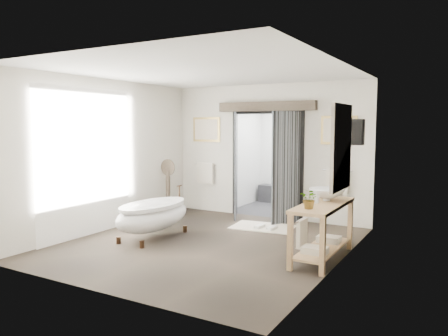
% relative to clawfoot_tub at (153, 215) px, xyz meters
% --- Properties ---
extents(ground_plane, '(5.00, 5.00, 0.00)m').
position_rel_clawfoot_tub_xyz_m(ground_plane, '(1.04, 0.14, -0.42)').
color(ground_plane, '#483B2F').
extents(room_shell, '(4.52, 5.02, 2.91)m').
position_rel_clawfoot_tub_xyz_m(room_shell, '(1.01, 0.01, 1.44)').
color(room_shell, beige).
rests_on(room_shell, ground_plane).
extents(shower_room, '(2.22, 2.01, 2.51)m').
position_rel_clawfoot_tub_xyz_m(shower_room, '(1.04, 4.13, 0.49)').
color(shower_room, '#27272C').
rests_on(shower_room, ground_plane).
extents(back_wall_dressing, '(3.82, 0.77, 2.52)m').
position_rel_clawfoot_tub_xyz_m(back_wall_dressing, '(1.04, 2.45, 1.14)').
color(back_wall_dressing, black).
rests_on(back_wall_dressing, ground_plane).
extents(clawfoot_tub, '(0.78, 1.75, 0.86)m').
position_rel_clawfoot_tub_xyz_m(clawfoot_tub, '(0.00, 0.00, 0.00)').
color(clawfoot_tub, '#332013').
rests_on(clawfoot_tub, ground_plane).
extents(vanity, '(0.57, 1.60, 0.85)m').
position_rel_clawfoot_tub_xyz_m(vanity, '(2.99, 0.27, 0.09)').
color(vanity, tan).
rests_on(vanity, ground_plane).
extents(pedestal_mirror, '(0.38, 0.24, 1.27)m').
position_rel_clawfoot_tub_xyz_m(pedestal_mirror, '(-0.95, 1.69, 0.13)').
color(pedestal_mirror, '#4C3F31').
rests_on(pedestal_mirror, ground_plane).
extents(rug, '(1.28, 0.93, 0.01)m').
position_rel_clawfoot_tub_xyz_m(rug, '(1.37, 1.71, -0.41)').
color(rug, beige).
rests_on(rug, ground_plane).
extents(slippers, '(0.39, 0.29, 0.05)m').
position_rel_clawfoot_tub_xyz_m(slippers, '(1.49, 1.59, -0.38)').
color(slippers, white).
rests_on(slippers, rug).
extents(basin, '(0.71, 0.71, 0.19)m').
position_rel_clawfoot_tub_xyz_m(basin, '(2.99, 0.56, 0.53)').
color(basin, white).
rests_on(basin, vanity).
extents(plant, '(0.31, 0.29, 0.28)m').
position_rel_clawfoot_tub_xyz_m(plant, '(2.98, -0.23, 0.57)').
color(plant, gray).
rests_on(plant, vanity).
extents(soap_bottle_a, '(0.09, 0.09, 0.18)m').
position_rel_clawfoot_tub_xyz_m(soap_bottle_a, '(2.91, 0.26, 0.52)').
color(soap_bottle_a, gray).
rests_on(soap_bottle_a, vanity).
extents(soap_bottle_b, '(0.18, 0.18, 0.19)m').
position_rel_clawfoot_tub_xyz_m(soap_bottle_b, '(2.91, 0.88, 0.53)').
color(soap_bottle_b, gray).
rests_on(soap_bottle_b, vanity).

